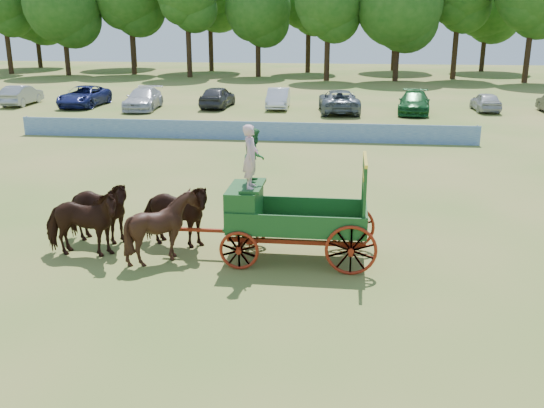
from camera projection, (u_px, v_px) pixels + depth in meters
The scene contains 8 objects.
ground at pixel (169, 262), 17.00m from camera, with size 160.00×160.00×0.00m, color olive.
horse_lead_left at pixel (81, 223), 17.14m from camera, with size 1.07×2.36×1.99m, color black.
horse_lead_right at pixel (97, 212), 18.19m from camera, with size 1.07×2.36×1.99m, color black.
horse_wheel_left at pixel (163, 227), 16.86m from camera, with size 1.61×1.81×2.00m, color black.
horse_wheel_right at pixel (174, 215), 17.90m from camera, with size 1.07×2.36×1.99m, color black.
farm_dray at pixel (271, 202), 16.85m from camera, with size 6.00×2.00×3.88m.
sponsor_banner at pixel (242, 131), 34.05m from camera, with size 26.00×0.08×1.05m, color #1C4899.
parked_cars at pixel (238, 99), 45.48m from camera, with size 47.28×7.16×1.65m.
Camera 1 is at (4.83, -15.30, 6.54)m, focal length 40.00 mm.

